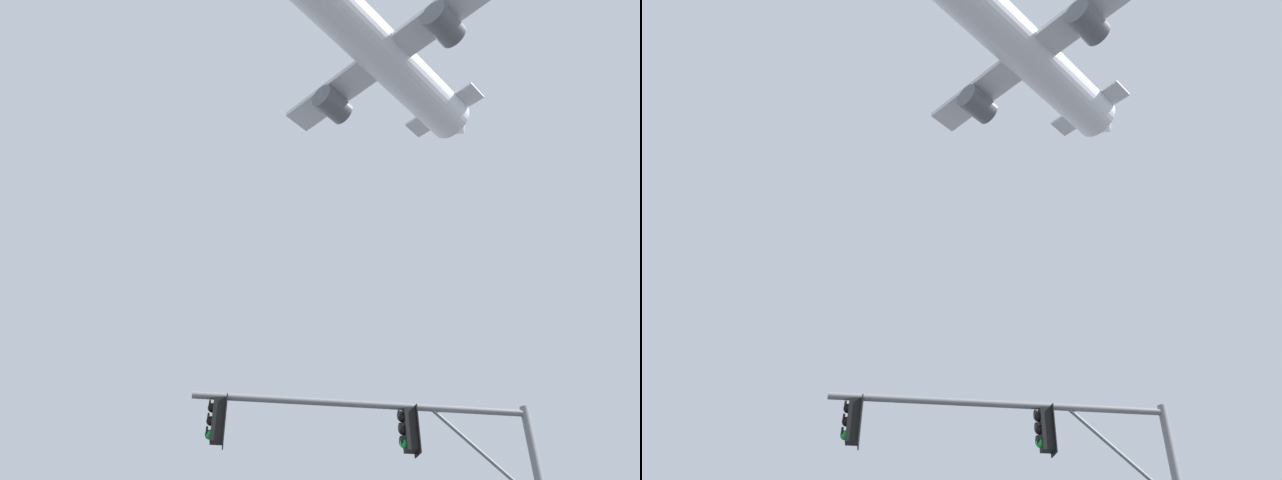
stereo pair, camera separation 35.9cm
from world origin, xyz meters
TOP-DOWN VIEW (x-y plane):
  - signal_pole_near at (1.89, 6.68)m, footprint 7.55×1.08m
  - airplane at (5.46, 24.31)m, footprint 21.81×21.24m

SIDE VIEW (x-z plane):
  - signal_pole_near at x=1.89m, z-range 1.64..7.80m
  - airplane at x=5.46m, z-range 39.19..46.58m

